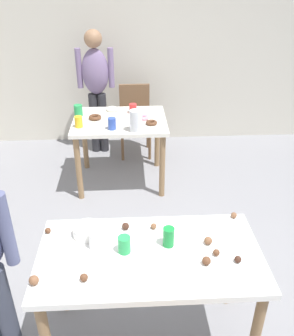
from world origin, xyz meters
TOP-DOWN VIEW (x-y plane):
  - ground_plane at (0.00, 0.00)m, footprint 6.40×6.40m
  - wall_back at (0.00, 3.20)m, footprint 6.40×0.10m
  - dining_table_near at (-0.12, -0.05)m, footprint 1.28×0.67m
  - dining_table_far at (-0.32, 1.99)m, footprint 0.98×0.78m
  - chair_far_table at (-0.14, 2.74)m, footprint 0.41×0.41m
  - person_adult_far at (-0.61, 2.78)m, footprint 0.45×0.21m
  - mixing_bowl at (-0.49, 0.13)m, footprint 0.17×0.17m
  - soda_can at (-0.01, 0.01)m, footprint 0.07×0.07m
  - fork_near at (-0.16, -0.16)m, footprint 0.17×0.02m
  - cup_near_0 at (-0.27, -0.03)m, footprint 0.07×0.07m
  - cup_near_1 at (-0.43, 0.02)m, footprint 0.07×0.07m
  - cake_ball_0 at (0.18, -0.15)m, footprint 0.05×0.05m
  - cake_ball_1 at (-0.26, 0.17)m, footprint 0.04×0.04m
  - cake_ball_2 at (-0.09, 0.17)m, footprint 0.04×0.04m
  - cake_ball_3 at (0.25, -0.09)m, footprint 0.04×0.04m
  - cake_ball_4 at (-0.73, 0.16)m, footprint 0.04×0.04m
  - cake_ball_5 at (0.02, 0.12)m, footprint 0.04×0.04m
  - cake_ball_6 at (0.44, 0.25)m, footprint 0.04×0.04m
  - cake_ball_7 at (0.36, -0.15)m, footprint 0.04×0.04m
  - cake_ball_8 at (-0.48, -0.24)m, footprint 0.04×0.04m
  - cake_ball_9 at (-0.73, -0.25)m, footprint 0.05×0.05m
  - cake_ball_10 at (0.22, 0.01)m, footprint 0.05×0.05m
  - pitcher_far at (-0.15, 1.68)m, footprint 0.12×0.12m
  - cup_far_0 at (-0.39, 1.74)m, footprint 0.08×0.08m
  - cup_far_1 at (-0.76, 2.12)m, footprint 0.09×0.09m
  - cup_far_2 at (-0.17, 2.17)m, footprint 0.08×0.08m
  - cup_far_3 at (-0.72, 1.81)m, footprint 0.08×0.08m
  - donut_far_0 at (-0.58, 2.01)m, footprint 0.13×0.13m
  - donut_far_1 at (-0.07, 1.99)m, footprint 0.12×0.12m
  - donut_far_2 at (0.01, 1.84)m, footprint 0.12×0.12m
  - donut_far_3 at (-0.40, 2.26)m, footprint 0.13×0.13m

SIDE VIEW (x-z plane):
  - ground_plane at x=0.00m, z-range 0.00..0.00m
  - chair_far_table at x=-0.14m, z-range 0.06..0.93m
  - dining_table_far at x=-0.32m, z-range 0.26..1.01m
  - dining_table_near at x=-0.12m, z-range 0.27..1.02m
  - fork_near at x=-0.16m, z-range 0.75..0.76m
  - donut_far_2 at x=0.01m, z-range 0.75..0.78m
  - cake_ball_5 at x=0.02m, z-range 0.75..0.79m
  - donut_far_1 at x=-0.07m, z-range 0.75..0.79m
  - cake_ball_4 at x=-0.73m, z-range 0.75..0.79m
  - cake_ball_2 at x=-0.09m, z-range 0.75..0.79m
  - donut_far_3 at x=-0.40m, z-range 0.75..0.79m
  - cake_ball_6 at x=0.44m, z-range 0.75..0.79m
  - cake_ball_3 at x=0.25m, z-range 0.75..0.79m
  - donut_far_0 at x=-0.58m, z-range 0.75..0.79m
  - cake_ball_7 at x=0.36m, z-range 0.75..0.79m
  - cake_ball_8 at x=-0.48m, z-range 0.75..0.79m
  - cake_ball_1 at x=-0.26m, z-range 0.75..0.79m
  - cake_ball_10 at x=0.22m, z-range 0.75..0.80m
  - cake_ball_0 at x=0.18m, z-range 0.75..0.80m
  - cake_ball_9 at x=-0.73m, z-range 0.75..0.80m
  - mixing_bowl at x=-0.49m, z-range 0.75..0.81m
  - cup_far_2 at x=-0.17m, z-range 0.75..0.85m
  - cup_near_0 at x=-0.27m, z-range 0.75..0.85m
  - cup_near_1 at x=-0.43m, z-range 0.75..0.86m
  - cup_far_3 at x=-0.72m, z-range 0.75..0.86m
  - cup_far_0 at x=-0.39m, z-range 0.75..0.87m
  - cup_far_1 at x=-0.76m, z-range 0.75..0.87m
  - soda_can at x=-0.01m, z-range 0.75..0.87m
  - pitcher_far at x=-0.15m, z-range 0.75..0.96m
  - person_adult_far at x=-0.61m, z-range 0.15..1.69m
  - wall_back at x=0.00m, z-range 0.00..2.60m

